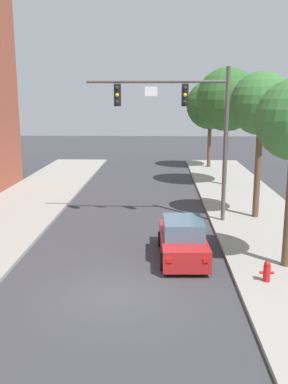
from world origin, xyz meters
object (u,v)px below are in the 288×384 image
object	(u,v)px
car_lead_red	(183,240)
street_tree_third	(227,100)
street_tree_farthest	(210,105)
street_tree_second	(261,105)
fire_hydrant	(267,271)
traffic_signal_mast	(186,116)

from	to	relation	value
car_lead_red	street_tree_third	bearing A→B (deg)	75.56
car_lead_red	street_tree_farthest	distance (m)	23.24
street_tree_second	street_tree_farthest	bearing A→B (deg)	92.04
fire_hydrant	street_tree_third	distance (m)	17.78
street_tree_second	fire_hydrant	bearing A→B (deg)	-99.51
street_tree_third	street_tree_second	bearing A→B (deg)	-87.60
car_lead_red	street_tree_third	distance (m)	15.78
traffic_signal_mast	street_tree_farthest	size ratio (longest dim) A/B	0.99
fire_hydrant	street_tree_second	distance (m)	9.85
street_tree_third	street_tree_farthest	size ratio (longest dim) A/B	1.07
car_lead_red	street_tree_second	xyz separation A→B (m)	(4.06, 5.67, 5.15)
street_tree_third	street_tree_farthest	world-z (taller)	street_tree_third
street_tree_second	street_tree_third	xyz separation A→B (m)	(-0.36, 8.70, 0.22)
car_lead_red	street_tree_farthest	bearing A→B (deg)	81.22
traffic_signal_mast	street_tree_farthest	world-z (taller)	street_tree_farthest
traffic_signal_mast	street_tree_second	distance (m)	3.84
traffic_signal_mast	street_tree_third	size ratio (longest dim) A/B	0.92
car_lead_red	fire_hydrant	distance (m)	3.67
street_tree_farthest	fire_hydrant	bearing A→B (deg)	-91.76
street_tree_farthest	car_lead_red	bearing A→B (deg)	-98.78
traffic_signal_mast	street_tree_farthest	bearing A→B (deg)	79.85
traffic_signal_mast	car_lead_red	size ratio (longest dim) A/B	1.75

